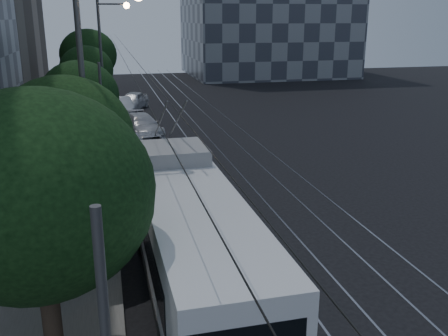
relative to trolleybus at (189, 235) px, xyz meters
The scene contains 18 objects.
ground 3.88m from the trolleybus, 33.01° to the left, with size 120.00×120.00×0.00m, color black.
sidewalk 22.43m from the trolleybus, 101.87° to the left, with size 5.00×90.00×0.15m, color slate.
tram_rails 22.61m from the trolleybus, 76.14° to the left, with size 4.52×90.00×0.02m.
overhead_wires 22.05m from the trolleybus, 95.42° to the left, with size 2.23×90.00×6.00m.
trolleybus is the anchor object (origin of this frame).
pickup_silver 14.52m from the trolleybus, 89.56° to the left, with size 2.64×5.73×1.59m, color #A4A6AC.
car_white_a 16.71m from the trolleybus, 94.48° to the left, with size 1.54×3.82×1.30m, color silver.
car_white_b 21.41m from the trolleybus, 89.46° to the left, with size 2.09×5.15×1.50m, color #B8B8BC.
car_white_c 30.91m from the trolleybus, 91.42° to the left, with size 1.40×4.02×1.32m, color silver.
car_white_d 32.04m from the trolleybus, 89.64° to the left, with size 1.87×4.65×1.59m, color #BCBCC0.
tree_0 5.69m from the trolleybus, 138.75° to the right, with size 5.01×5.01×6.82m.
tree_1 5.31m from the trolleybus, 140.57° to the left, with size 4.54×4.54×6.38m.
tree_2 15.92m from the trolleybus, 103.19° to the left, with size 4.39×4.39×5.85m.
tree_3 18.89m from the trolleybus, 101.72° to the left, with size 4.07×4.07×5.59m.
tree_4 30.24m from the trolleybus, 96.85° to the left, with size 4.45×4.45×5.88m.
tree_5 39.70m from the trolleybus, 95.21° to the left, with size 5.68×5.68×7.00m.
streetlamp_near 5.68m from the trolleybus, 127.01° to the left, with size 2.28×0.44×9.31m.
streetlamp_far 23.81m from the trolleybus, 94.63° to the left, with size 2.29×0.44×9.36m.
Camera 1 is at (-5.09, -15.73, 8.15)m, focal length 40.00 mm.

